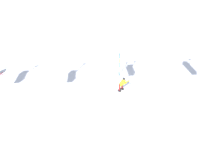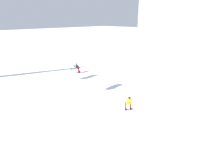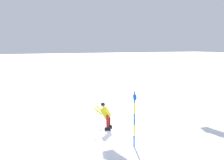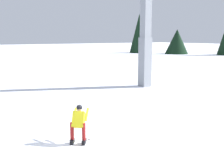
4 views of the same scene
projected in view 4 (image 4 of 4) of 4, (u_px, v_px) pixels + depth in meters
The scene contains 4 objects.
ground_plane at pixel (83, 141), 9.68m from camera, with size 260.00×260.00×0.00m, color white.
skier_carving_main at pixel (79, 122), 9.47m from camera, with size 1.70×1.55×1.49m.
lift_tower_near at pixel (146, 22), 19.73m from camera, with size 0.74×2.56×11.78m.
tree_line_ridge at pixel (204, 35), 57.17m from camera, with size 29.44×19.09×9.82m.
Camera 4 is at (8.23, -4.23, 3.78)m, focal length 42.46 mm.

